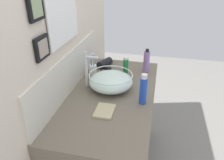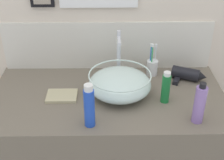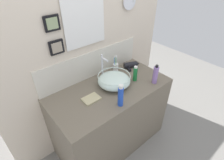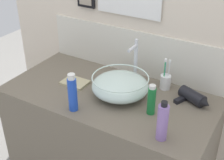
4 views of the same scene
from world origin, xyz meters
TOP-DOWN VIEW (x-y plane):
  - ground_plane at (0.00, 0.00)m, footprint 6.00×6.00m
  - vanity_counter at (0.00, 0.00)m, footprint 1.28×0.64m
  - back_panel at (-0.00, 0.35)m, footprint 2.06×0.10m
  - glass_bowl_sink at (0.06, 0.02)m, footprint 0.34×0.34m
  - faucet at (0.06, 0.21)m, footprint 0.02×0.11m
  - hair_drier at (0.47, 0.16)m, footprint 0.21×0.14m
  - toothbrush_cup at (0.27, 0.23)m, footprint 0.07×0.07m
  - shampoo_bottle at (0.43, -0.22)m, footprint 0.05×0.05m
  - soap_dispenser at (0.30, -0.06)m, footprint 0.04×0.04m
  - spray_bottle at (-0.09, -0.24)m, footprint 0.05×0.05m
  - hand_towel at (-0.25, -0.01)m, footprint 0.16×0.12m

SIDE VIEW (x-z plane):
  - ground_plane at x=0.00m, z-range 0.00..0.00m
  - vanity_counter at x=0.00m, z-range 0.00..0.85m
  - hand_towel at x=-0.25m, z-range 0.85..0.86m
  - hair_drier at x=0.47m, z-range 0.85..0.92m
  - toothbrush_cup at x=0.27m, z-range 0.80..1.00m
  - glass_bowl_sink at x=0.06m, z-range 0.85..0.98m
  - soap_dispenser at x=0.30m, z-range 0.85..1.02m
  - shampoo_bottle at x=0.43m, z-range 0.84..1.06m
  - spray_bottle at x=-0.09m, z-range 0.84..1.07m
  - faucet at x=0.06m, z-range 0.87..1.16m
  - back_panel at x=0.00m, z-range 0.00..2.44m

